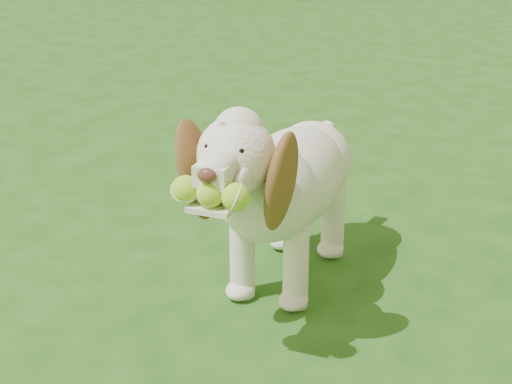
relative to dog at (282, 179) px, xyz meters
The scene contains 2 objects.
ground 0.48m from the dog, 148.18° to the right, with size 80.00×80.00×0.00m, color #1E4B15.
dog is the anchor object (origin of this frame).
Camera 1 is at (1.59, -2.29, 1.51)m, focal length 60.00 mm.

